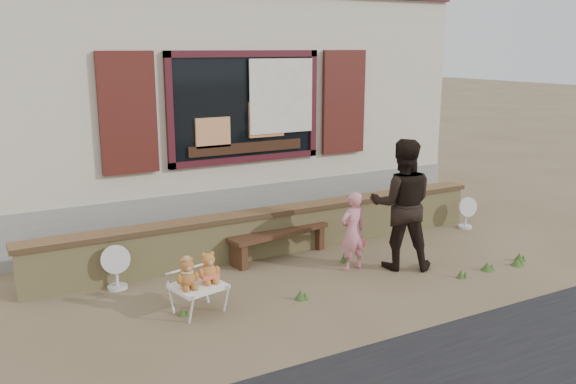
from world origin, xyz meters
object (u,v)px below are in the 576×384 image
bench (279,238)px  child (353,231)px  folding_chair (198,287)px  teddy_bear_right (208,267)px  teddy_bear_left (187,272)px  adult (402,204)px

bench → child: 1.14m
folding_chair → teddy_bear_right: teddy_bear_right is taller
teddy_bear_left → teddy_bear_right: size_ratio=0.99×
adult → teddy_bear_right: bearing=33.0°
child → adult: bearing=155.2°
bench → teddy_bear_right: bearing=-152.0°
bench → adult: 1.81m
teddy_bear_right → child: (2.18, 0.28, 0.02)m
teddy_bear_left → folding_chair: bearing=0.0°
teddy_bear_right → adult: bearing=-11.3°
teddy_bear_left → adult: (3.08, 0.09, 0.37)m
bench → child: (0.64, -0.91, 0.25)m
adult → child: bearing=11.2°
teddy_bear_right → child: child is taller
bench → teddy_bear_left: (-1.81, -1.24, 0.22)m
folding_chair → child: child is taller
folding_chair → teddy_bear_left: (-0.14, -0.03, 0.21)m
child → adult: 0.75m
folding_chair → teddy_bear_right: bearing=-0.0°
child → teddy_bear_left: bearing=4.0°
bench → teddy_bear_left: 2.21m
child → teddy_bear_right: bearing=3.5°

